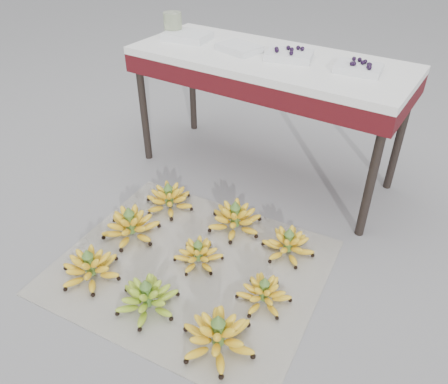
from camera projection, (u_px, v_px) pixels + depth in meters
The scene contains 17 objects.
ground at pixel (185, 251), 2.26m from camera, with size 60.00×60.00×0.00m, color slate.
newspaper_mat at pixel (191, 266), 2.16m from camera, with size 1.25×1.05×0.01m, color silver.
bunch_front_left at pixel (90, 267), 2.07m from camera, with size 0.32×0.32×0.17m.
bunch_front_center at pixel (147, 298), 1.92m from camera, with size 0.36×0.36×0.17m.
bunch_front_right at pixel (218, 336), 1.75m from camera, with size 0.36×0.36×0.19m.
bunch_mid_left at pixel (131, 226), 2.31m from camera, with size 0.39×0.39×0.19m.
bunch_mid_center at pixel (198, 254), 2.15m from camera, with size 0.32×0.32×0.15m.
bunch_mid_right at pixel (264, 293), 1.95m from camera, with size 0.27×0.27×0.15m.
bunch_back_left at pixel (169, 199), 2.52m from camera, with size 0.29×0.29×0.17m.
bunch_back_center at pixel (235, 219), 2.36m from camera, with size 0.38×0.38×0.18m.
bunch_back_right at pixel (288, 244), 2.21m from camera, with size 0.32×0.32×0.16m.
vendor_table at pixel (268, 71), 2.49m from camera, with size 1.60×0.64×0.77m.
tray_far_left at pixel (187, 36), 2.68m from camera, with size 0.30×0.23×0.04m.
tray_left at pixel (239, 48), 2.49m from camera, with size 0.27×0.22×0.04m.
tray_right at pixel (289, 55), 2.38m from camera, with size 0.29×0.24×0.06m.
tray_far_right at pixel (359, 68), 2.22m from camera, with size 0.25×0.19×0.06m.
glass_jar at pixel (173, 24), 2.71m from camera, with size 0.11×0.11×0.14m, color beige.
Camera 1 is at (1.07, -1.29, 1.55)m, focal length 35.00 mm.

